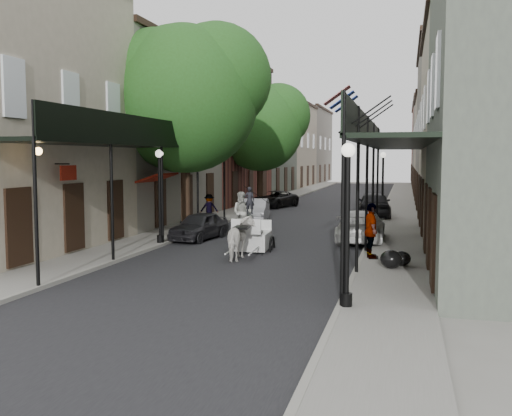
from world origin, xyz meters
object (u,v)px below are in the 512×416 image
Objects in this scene: car_left_far at (275,199)px; tree_far at (265,125)px; tree_near at (194,93)px; pedestrian_sidewalk_left at (209,208)px; pedestrian_sidewalk_right at (371,231)px; pedestrian_walking at (242,212)px; carriage at (254,224)px; car_right_near at (361,226)px; car_left_mid at (255,211)px; car_left_near at (199,226)px; lamppost_left at (160,195)px; horse at (241,238)px; lamppost_right_near at (347,222)px; lamppost_right_far at (383,184)px; car_right_far at (374,205)px.

tree_far is at bearing -149.93° from car_left_far.
pedestrian_sidewalk_left is (-0.51, 3.40, -5.63)m from tree_near.
pedestrian_sidewalk_right is (8.47, -5.72, -5.43)m from tree_near.
tree_near is at bearing -175.54° from pedestrian_walking.
carriage reaches higher than car_right_near.
car_left_mid is at bearing 100.32° from carriage.
tree_far reaches higher than car_left_near.
car_right_near is (8.31, -4.58, -0.18)m from pedestrian_sidewalk_left.
horse is at bearing -29.05° from lamppost_left.
car_right_near is at bearing 92.60° from lamppost_right_near.
lamppost_right_near is at bearing -90.00° from lamppost_right_far.
lamppost_left reaches higher than car_left_mid.
tree_far is 22.01m from pedestrian_sidewalk_right.
lamppost_right_far is 2.53× the size of pedestrian_sidewalk_left.
horse is at bearing 72.13° from car_right_far.
pedestrian_sidewalk_left is (-8.81, -4.42, -1.20)m from lamppost_right_far.
pedestrian_walking is 0.42× the size of car_right_near.
lamppost_left reaches higher than car_right_far.
lamppost_left is 0.81× the size of car_right_far.
tree_near is 15.39m from lamppost_right_near.
carriage is at bearing -63.42° from car_left_far.
car_right_far is (7.80, 8.82, -5.70)m from tree_near.
car_left_near is (-7.27, -10.06, -1.45)m from lamppost_right_far.
car_left_mid is (1.50, 9.06, -1.41)m from lamppost_left.
lamppost_left is 8.38m from car_right_near.
tree_far reaches higher than car_right_far.
tree_far is at bearing 107.68° from lamppost_right_near.
car_right_far is (8.31, 5.42, -0.07)m from pedestrian_sidewalk_left.
pedestrian_sidewalk_left is at bearing -69.07° from horse.
lamppost_left is at bearing -119.41° from pedestrian_walking.
car_left_near is at bearing -57.76° from horse.
pedestrian_sidewalk_left is 5.84m from car_left_near.
car_left_near is at bearing -65.39° from tree_near.
pedestrian_sidewalk_right reaches higher than car_left_mid.
car_right_far is at bearing -33.42° from tree_far.
tree_near is 12.24m from lamppost_right_far.
car_left_near is at bearing -86.22° from tree_far.
car_right_near reaches higher than car_left_far.
pedestrian_walking reaches higher than horse.
pedestrian_walking is 4.08m from pedestrian_sidewalk_left.
pedestrian_sidewalk_right is 0.41× the size of car_right_near.
pedestrian_walking is at bearing -15.97° from car_right_near.
lamppost_right_near reaches higher than car_right_far.
tree_near is 7.78m from car_left_mid.
pedestrian_walking is 0.42× the size of car_right_far.
horse is at bearing -90.00° from carriage.
lamppost_right_near is at bearing -45.87° from car_left_near.
pedestrian_sidewalk_left is (-4.46, 7.52, -0.11)m from carriage.
lamppost_right_far reaches higher than car_left_mid.
tree_near is 4.97× the size of pedestrian_walking.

